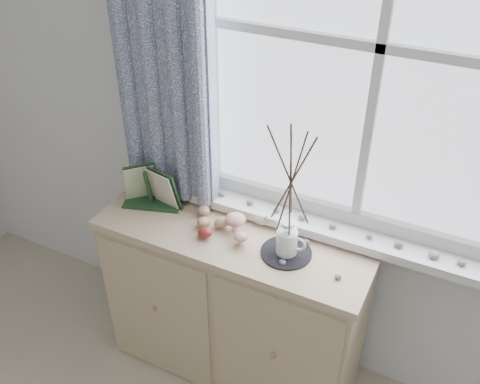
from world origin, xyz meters
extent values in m
cube|color=silver|center=(0.00, 2.00, 1.30)|extent=(4.00, 0.04, 2.60)
cube|color=silver|center=(0.30, 2.00, 1.65)|extent=(1.30, 0.01, 1.40)
cube|color=silver|center=(0.30, 1.92, 0.88)|extent=(1.45, 0.16, 0.04)
cube|color=#0B173D|center=(-0.52, 1.87, 1.68)|extent=(0.44, 0.06, 1.61)
cube|color=tan|center=(-0.15, 1.75, 0.41)|extent=(1.17, 0.43, 0.81)
cube|color=tan|center=(-0.15, 1.75, 0.83)|extent=(1.20, 0.45, 0.03)
cube|color=#C4B187|center=(-0.44, 1.53, 0.41)|extent=(0.55, 0.01, 0.75)
cube|color=#C4B187|center=(0.14, 1.53, 0.41)|extent=(0.55, 0.01, 0.75)
cylinder|color=white|center=(-0.15, 1.76, 0.88)|extent=(0.03, 0.03, 0.06)
ellipsoid|color=#B01605|center=(-0.15, 1.76, 0.91)|extent=(0.09, 0.09, 0.05)
cylinder|color=white|center=(-0.09, 1.69, 0.87)|extent=(0.03, 0.03, 0.04)
ellipsoid|color=#B01605|center=(-0.09, 1.69, 0.89)|extent=(0.06, 0.06, 0.03)
ellipsoid|color=#AA7C5E|center=(-0.28, 1.72, 0.88)|extent=(0.05, 0.04, 0.07)
ellipsoid|color=#AA7C5E|center=(-0.32, 1.79, 0.88)|extent=(0.05, 0.04, 0.07)
ellipsoid|color=maroon|center=(-0.24, 1.66, 0.88)|extent=(0.05, 0.04, 0.07)
ellipsoid|color=#AA7C5E|center=(-0.21, 1.75, 0.88)|extent=(0.05, 0.04, 0.07)
cylinder|color=black|center=(0.10, 1.72, 0.85)|extent=(0.21, 0.21, 0.01)
cylinder|color=white|center=(0.10, 1.72, 0.91)|extent=(0.09, 0.09, 0.10)
cone|color=white|center=(0.10, 1.72, 0.98)|extent=(0.08, 0.08, 0.04)
cylinder|color=white|center=(0.10, 1.72, 1.00)|extent=(0.05, 0.05, 0.02)
torus|color=white|center=(0.15, 1.72, 0.92)|extent=(0.06, 0.02, 0.06)
ellipsoid|color=gray|center=(0.11, 1.65, 0.86)|extent=(0.03, 0.02, 0.02)
ellipsoid|color=gray|center=(0.15, 1.81, 0.86)|extent=(0.03, 0.02, 0.02)
ellipsoid|color=gray|center=(0.33, 1.67, 0.86)|extent=(0.03, 0.02, 0.02)
ellipsoid|color=gray|center=(0.03, 1.85, 0.86)|extent=(0.03, 0.02, 0.02)
camera|label=1|loc=(0.65, 0.19, 2.28)|focal=40.00mm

